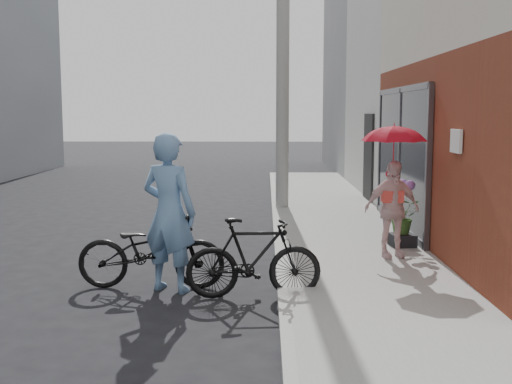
{
  "coord_description": "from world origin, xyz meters",
  "views": [
    {
      "loc": [
        0.74,
        -7.99,
        2.19
      ],
      "look_at": [
        0.61,
        0.71,
        1.1
      ],
      "focal_mm": 45.0,
      "sensor_mm": 36.0,
      "label": 1
    }
  ],
  "objects_px": {
    "bike_left": "(151,250)",
    "kimono_woman": "(392,209)",
    "planter": "(402,240)",
    "bike_right": "(254,258)",
    "officer": "(169,213)",
    "utility_pole": "(283,50)"
  },
  "relations": [
    {
      "from": "utility_pole",
      "to": "officer",
      "type": "distance_m",
      "value": 6.97
    },
    {
      "from": "officer",
      "to": "bike_right",
      "type": "height_order",
      "value": "officer"
    },
    {
      "from": "bike_right",
      "to": "utility_pole",
      "type": "bearing_deg",
      "value": -9.16
    },
    {
      "from": "bike_right",
      "to": "planter",
      "type": "xyz_separation_m",
      "value": [
        2.26,
        2.42,
        -0.26
      ]
    },
    {
      "from": "bike_left",
      "to": "bike_right",
      "type": "xyz_separation_m",
      "value": [
        1.28,
        -0.41,
        0.0
      ]
    },
    {
      "from": "planter",
      "to": "bike_left",
      "type": "bearing_deg",
      "value": -150.42
    },
    {
      "from": "utility_pole",
      "to": "bike_left",
      "type": "bearing_deg",
      "value": -106.05
    },
    {
      "from": "bike_right",
      "to": "planter",
      "type": "relative_size",
      "value": 4.4
    },
    {
      "from": "officer",
      "to": "planter",
      "type": "bearing_deg",
      "value": -123.75
    },
    {
      "from": "utility_pole",
      "to": "bike_right",
      "type": "relative_size",
      "value": 4.38
    },
    {
      "from": "officer",
      "to": "bike_left",
      "type": "relative_size",
      "value": 1.07
    },
    {
      "from": "kimono_woman",
      "to": "planter",
      "type": "height_order",
      "value": "kimono_woman"
    },
    {
      "from": "bike_left",
      "to": "kimono_woman",
      "type": "bearing_deg",
      "value": -68.84
    },
    {
      "from": "utility_pole",
      "to": "bike_left",
      "type": "relative_size",
      "value": 3.84
    },
    {
      "from": "bike_left",
      "to": "kimono_woman",
      "type": "height_order",
      "value": "kimono_woman"
    },
    {
      "from": "utility_pole",
      "to": "planter",
      "type": "xyz_separation_m",
      "value": [
        1.76,
        -4.19,
        -3.28
      ]
    },
    {
      "from": "officer",
      "to": "planter",
      "type": "height_order",
      "value": "officer"
    },
    {
      "from": "officer",
      "to": "kimono_woman",
      "type": "height_order",
      "value": "officer"
    },
    {
      "from": "utility_pole",
      "to": "bike_right",
      "type": "distance_m",
      "value": 7.29
    },
    {
      "from": "bike_right",
      "to": "planter",
      "type": "height_order",
      "value": "bike_right"
    },
    {
      "from": "bike_right",
      "to": "planter",
      "type": "bearing_deg",
      "value": -47.88
    },
    {
      "from": "bike_left",
      "to": "planter",
      "type": "relative_size",
      "value": 5.02
    }
  ]
}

